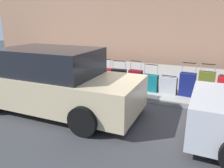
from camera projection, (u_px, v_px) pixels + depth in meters
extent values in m
plane|color=#333335|center=(136.00, 101.00, 6.31)|extent=(40.00, 40.00, 0.00)
cube|color=gray|center=(156.00, 78.00, 8.48)|extent=(18.00, 5.00, 0.14)
cylinder|color=gray|center=(220.00, 75.00, 5.84)|extent=(0.02, 0.02, 0.04)
cylinder|color=black|center=(216.00, 98.00, 6.04)|extent=(0.05, 0.02, 0.04)
cube|color=#59601E|center=(206.00, 85.00, 6.02)|extent=(0.42, 0.19, 0.77)
cube|color=black|center=(206.00, 85.00, 6.02)|extent=(0.43, 0.04, 0.79)
cylinder|color=gray|center=(215.00, 69.00, 5.81)|extent=(0.02, 0.02, 0.21)
cylinder|color=gray|center=(201.00, 67.00, 5.96)|extent=(0.02, 0.02, 0.21)
cylinder|color=black|center=(209.00, 64.00, 5.85)|extent=(0.36, 0.03, 0.02)
cylinder|color=black|center=(211.00, 98.00, 6.05)|extent=(0.04, 0.02, 0.04)
cylinder|color=black|center=(197.00, 96.00, 6.20)|extent=(0.04, 0.02, 0.04)
cube|color=navy|center=(187.00, 84.00, 6.24)|extent=(0.44, 0.28, 0.68)
cube|color=black|center=(187.00, 84.00, 6.24)|extent=(0.44, 0.07, 0.69)
cylinder|color=gray|center=(196.00, 69.00, 6.02)|extent=(0.02, 0.02, 0.29)
cylinder|color=gray|center=(182.00, 67.00, 6.18)|extent=(0.02, 0.02, 0.29)
cylinder|color=black|center=(189.00, 63.00, 6.06)|extent=(0.37, 0.05, 0.02)
cylinder|color=black|center=(193.00, 96.00, 6.25)|extent=(0.05, 0.02, 0.04)
cylinder|color=black|center=(180.00, 94.00, 6.42)|extent=(0.05, 0.02, 0.04)
cube|color=#9EA0A8|center=(168.00, 85.00, 6.46)|extent=(0.51, 0.23, 0.50)
cube|color=black|center=(168.00, 85.00, 6.46)|extent=(0.51, 0.07, 0.51)
cylinder|color=gray|center=(177.00, 77.00, 6.28)|extent=(0.02, 0.02, 0.04)
cylinder|color=gray|center=(162.00, 76.00, 6.48)|extent=(0.02, 0.02, 0.04)
cylinder|color=black|center=(169.00, 76.00, 6.38)|extent=(0.44, 0.06, 0.02)
cylinder|color=black|center=(175.00, 94.00, 6.43)|extent=(0.05, 0.02, 0.04)
cylinder|color=black|center=(160.00, 91.00, 6.63)|extent=(0.05, 0.02, 0.04)
cube|color=#0F606B|center=(150.00, 83.00, 6.67)|extent=(0.48, 0.24, 0.52)
cube|color=black|center=(150.00, 83.00, 6.67)|extent=(0.48, 0.07, 0.53)
cylinder|color=gray|center=(158.00, 70.00, 6.46)|extent=(0.02, 0.02, 0.32)
cylinder|color=gray|center=(145.00, 69.00, 6.65)|extent=(0.02, 0.02, 0.32)
cylinder|color=black|center=(151.00, 65.00, 6.51)|extent=(0.41, 0.05, 0.02)
cylinder|color=black|center=(156.00, 91.00, 6.65)|extent=(0.05, 0.02, 0.04)
cylinder|color=black|center=(144.00, 89.00, 6.84)|extent=(0.05, 0.02, 0.04)
cube|color=maroon|center=(135.00, 79.00, 6.92)|extent=(0.43, 0.26, 0.60)
cube|color=black|center=(135.00, 79.00, 6.92)|extent=(0.43, 0.08, 0.61)
cylinder|color=gray|center=(141.00, 66.00, 6.71)|extent=(0.02, 0.02, 0.30)
cylinder|color=gray|center=(131.00, 65.00, 6.88)|extent=(0.02, 0.02, 0.30)
cylinder|color=black|center=(136.00, 61.00, 6.75)|extent=(0.36, 0.05, 0.02)
cylinder|color=black|center=(140.00, 88.00, 6.92)|extent=(0.05, 0.02, 0.04)
cylinder|color=black|center=(130.00, 87.00, 7.09)|extent=(0.05, 0.02, 0.04)
cube|color=black|center=(119.00, 79.00, 7.00)|extent=(0.49, 0.24, 0.61)
cube|color=black|center=(119.00, 79.00, 7.00)|extent=(0.48, 0.08, 0.62)
cylinder|color=gray|center=(125.00, 66.00, 6.81)|extent=(0.02, 0.02, 0.27)
cylinder|color=gray|center=(113.00, 65.00, 6.93)|extent=(0.02, 0.02, 0.27)
cylinder|color=black|center=(119.00, 61.00, 6.83)|extent=(0.41, 0.06, 0.02)
cylinder|color=black|center=(125.00, 87.00, 7.01)|extent=(0.05, 0.02, 0.04)
cylinder|color=black|center=(113.00, 86.00, 7.14)|extent=(0.05, 0.02, 0.04)
cube|color=red|center=(107.00, 77.00, 7.26)|extent=(0.35, 0.21, 0.58)
cube|color=black|center=(107.00, 77.00, 7.26)|extent=(0.35, 0.05, 0.59)
cylinder|color=gray|center=(111.00, 64.00, 7.09)|extent=(0.02, 0.02, 0.31)
cylinder|color=gray|center=(103.00, 64.00, 7.18)|extent=(0.02, 0.02, 0.31)
cylinder|color=black|center=(107.00, 59.00, 7.09)|extent=(0.28, 0.04, 0.02)
cylinder|color=black|center=(111.00, 85.00, 7.29)|extent=(0.05, 0.02, 0.04)
cylinder|color=black|center=(103.00, 84.00, 7.39)|extent=(0.05, 0.02, 0.04)
cube|color=#59601E|center=(93.00, 77.00, 7.40)|extent=(0.50, 0.24, 0.52)
cube|color=black|center=(93.00, 77.00, 7.40)|extent=(0.50, 0.07, 0.53)
cylinder|color=gray|center=(99.00, 69.00, 7.22)|extent=(0.02, 0.02, 0.04)
cylinder|color=gray|center=(88.00, 68.00, 7.41)|extent=(0.02, 0.02, 0.04)
cylinder|color=black|center=(93.00, 68.00, 7.31)|extent=(0.43, 0.05, 0.02)
cylinder|color=black|center=(99.00, 84.00, 7.37)|extent=(0.05, 0.02, 0.04)
cylinder|color=black|center=(88.00, 83.00, 7.56)|extent=(0.05, 0.02, 0.04)
cube|color=navy|center=(82.00, 75.00, 7.63)|extent=(0.37, 0.26, 0.54)
cube|color=black|center=(82.00, 75.00, 7.63)|extent=(0.37, 0.06, 0.55)
cylinder|color=gray|center=(85.00, 63.00, 7.44)|extent=(0.02, 0.02, 0.31)
cylinder|color=gray|center=(78.00, 63.00, 7.57)|extent=(0.02, 0.02, 0.31)
cylinder|color=black|center=(81.00, 58.00, 7.46)|extent=(0.30, 0.04, 0.02)
cylinder|color=black|center=(86.00, 82.00, 7.63)|extent=(0.04, 0.02, 0.04)
cylinder|color=black|center=(79.00, 81.00, 7.77)|extent=(0.04, 0.02, 0.04)
cube|color=#9EA0A8|center=(72.00, 71.00, 7.83)|extent=(0.39, 0.23, 0.70)
cube|color=black|center=(72.00, 71.00, 7.83)|extent=(0.39, 0.07, 0.71)
cylinder|color=gray|center=(75.00, 58.00, 7.61)|extent=(0.02, 0.02, 0.28)
cylinder|color=gray|center=(68.00, 57.00, 7.76)|extent=(0.02, 0.02, 0.28)
cylinder|color=black|center=(71.00, 54.00, 7.65)|extent=(0.32, 0.06, 0.02)
cylinder|color=black|center=(76.00, 80.00, 7.84)|extent=(0.05, 0.02, 0.04)
cylinder|color=black|center=(69.00, 79.00, 8.00)|extent=(0.05, 0.02, 0.04)
cylinder|color=red|center=(55.00, 71.00, 8.09)|extent=(0.20, 0.20, 0.61)
sphere|color=red|center=(55.00, 61.00, 7.99)|extent=(0.21, 0.21, 0.21)
cylinder|color=red|center=(52.00, 69.00, 8.14)|extent=(0.09, 0.10, 0.09)
cylinder|color=red|center=(59.00, 70.00, 8.03)|extent=(0.09, 0.10, 0.09)
cylinder|color=#333338|center=(41.00, 68.00, 8.17)|extent=(0.15, 0.15, 0.74)
cube|color=tan|center=(52.00, 89.00, 5.58)|extent=(4.63, 1.81, 0.79)
cube|color=black|center=(50.00, 61.00, 5.37)|extent=(2.42, 1.63, 0.64)
cylinder|color=black|center=(34.00, 83.00, 6.95)|extent=(0.64, 0.23, 0.64)
cylinder|color=black|center=(83.00, 121.00, 4.35)|extent=(0.64, 0.23, 0.64)
cylinder|color=black|center=(116.00, 95.00, 5.88)|extent=(0.64, 0.23, 0.64)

